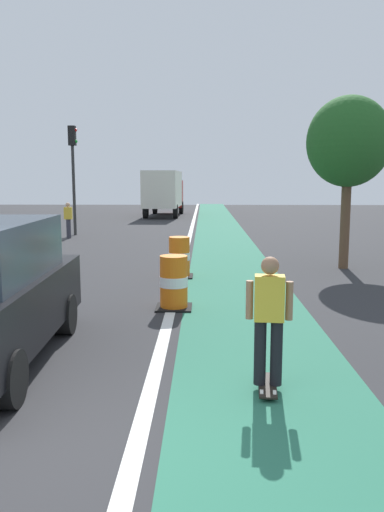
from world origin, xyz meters
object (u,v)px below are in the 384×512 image
object	(u,v)px
pedestrian_crossing	(68,219)
street_tree_sidewalk	(349,143)
skateboarder_on_lane	(269,319)
traffic_barrel_front	(174,283)
delivery_truck_down_block	(164,191)
traffic_barrel_mid	(179,257)
traffic_light_corner	(73,161)

from	to	relation	value
pedestrian_crossing	street_tree_sidewalk	size ratio (longest dim) A/B	0.32
skateboarder_on_lane	street_tree_sidewalk	world-z (taller)	street_tree_sidewalk
traffic_barrel_front	delivery_truck_down_block	size ratio (longest dim) A/B	0.14
skateboarder_on_lane	pedestrian_crossing	distance (m)	18.12
skateboarder_on_lane	traffic_barrel_mid	size ratio (longest dim) A/B	1.55
skateboarder_on_lane	street_tree_sidewalk	size ratio (longest dim) A/B	0.34
delivery_truck_down_block	traffic_light_corner	xyz separation A→B (m)	(-3.26, -12.98, 1.65)
traffic_barrel_mid	street_tree_sidewalk	size ratio (longest dim) A/B	0.22
delivery_truck_down_block	traffic_barrel_mid	bearing A→B (deg)	-84.60
traffic_barrel_front	pedestrian_crossing	world-z (taller)	pedestrian_crossing
skateboarder_on_lane	traffic_light_corner	size ratio (longest dim) A/B	0.33
skateboarder_on_lane	traffic_barrel_front	world-z (taller)	skateboarder_on_lane
street_tree_sidewalk	delivery_truck_down_block	bearing A→B (deg)	107.69
traffic_barrel_mid	street_tree_sidewalk	bearing A→B (deg)	17.25
pedestrian_crossing	traffic_barrel_mid	bearing A→B (deg)	-59.44
traffic_barrel_mid	traffic_light_corner	size ratio (longest dim) A/B	0.21
skateboarder_on_lane	traffic_barrel_front	bearing A→B (deg)	108.98
delivery_truck_down_block	street_tree_sidewalk	bearing A→B (deg)	-72.31
delivery_truck_down_block	street_tree_sidewalk	world-z (taller)	street_tree_sidewalk
skateboarder_on_lane	traffic_light_corner	world-z (taller)	traffic_light_corner
traffic_barrel_front	delivery_truck_down_block	xyz separation A→B (m)	(-2.28, 27.07, 1.31)
traffic_barrel_mid	pedestrian_crossing	xyz separation A→B (m)	(-5.43, 9.20, 0.33)
delivery_truck_down_block	pedestrian_crossing	world-z (taller)	delivery_truck_down_block
traffic_light_corner	pedestrian_crossing	distance (m)	3.00
traffic_barrel_front	traffic_light_corner	size ratio (longest dim) A/B	0.21
traffic_light_corner	street_tree_sidewalk	distance (m)	13.78
pedestrian_crossing	skateboarder_on_lane	bearing A→B (deg)	-67.64
traffic_barrel_front	delivery_truck_down_block	world-z (taller)	delivery_truck_down_block
delivery_truck_down_block	traffic_barrel_front	bearing A→B (deg)	-85.18
skateboarder_on_lane	delivery_truck_down_block	distance (m)	31.40
traffic_barrel_mid	pedestrian_crossing	size ratio (longest dim) A/B	0.68
traffic_barrel_front	pedestrian_crossing	size ratio (longest dim) A/B	0.68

